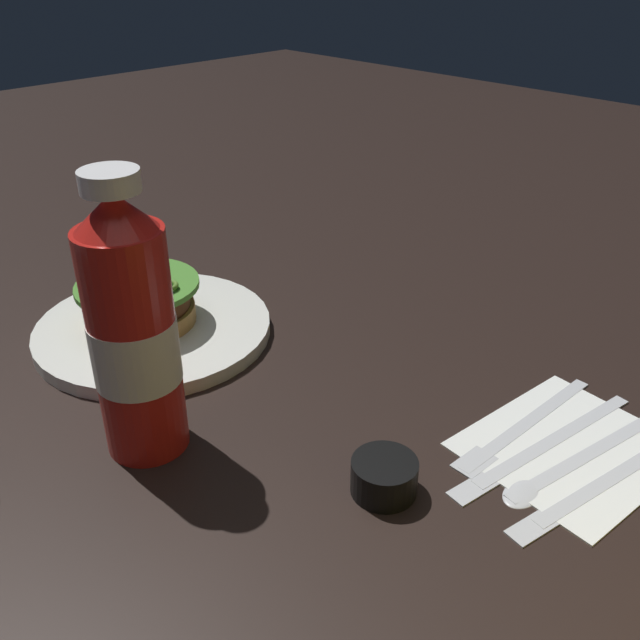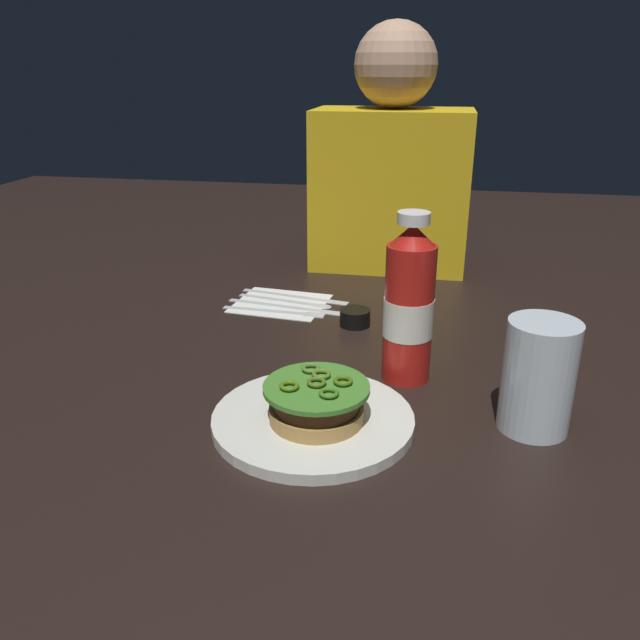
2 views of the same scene
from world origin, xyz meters
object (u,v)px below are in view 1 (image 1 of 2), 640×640
at_px(butter_knife, 597,484).
at_px(condiment_cup, 384,476).
at_px(fork_utensil, 516,428).
at_px(dinner_plate, 154,329).
at_px(burger_sandwich, 140,302).
at_px(steak_knife, 536,448).
at_px(spoon_utensil, 563,466).
at_px(napkin, 571,447).
at_px(ketchup_bottle, 133,333).

bearing_deg(butter_knife, condiment_cup, -44.42).
bearing_deg(fork_utensil, dinner_plate, -70.64).
distance_m(burger_sandwich, steak_knife, 0.41).
distance_m(condiment_cup, steak_knife, 0.14).
bearing_deg(steak_knife, condiment_cup, -25.77).
bearing_deg(dinner_plate, condiment_cup, 88.73).
distance_m(condiment_cup, spoon_utensil, 0.15).
height_order(dinner_plate, butter_knife, dinner_plate).
bearing_deg(dinner_plate, napkin, 109.24).
height_order(fork_utensil, steak_knife, same).
height_order(burger_sandwich, fork_utensil, burger_sandwich).
height_order(condiment_cup, napkin, condiment_cup).
bearing_deg(spoon_utensil, burger_sandwich, -74.47).
xyz_separation_m(steak_knife, butter_knife, (0.01, 0.06, -0.00)).
height_order(burger_sandwich, ketchup_bottle, ketchup_bottle).
relative_size(steak_knife, spoon_utensil, 1.19).
relative_size(burger_sandwich, condiment_cup, 2.47).
height_order(ketchup_bottle, spoon_utensil, ketchup_bottle).
height_order(condiment_cup, butter_knife, condiment_cup).
bearing_deg(burger_sandwich, ketchup_bottle, 58.88).
xyz_separation_m(ketchup_bottle, fork_utensil, (-0.23, 0.21, -0.10)).
relative_size(condiment_cup, fork_utensil, 0.27).
height_order(fork_utensil, spoon_utensil, same).
relative_size(burger_sandwich, spoon_utensil, 0.69).
relative_size(ketchup_bottle, fork_utensil, 1.25).
relative_size(ketchup_bottle, steak_knife, 1.08).
relative_size(dinner_plate, steak_knife, 1.13).
distance_m(burger_sandwich, condiment_cup, 0.34).
bearing_deg(fork_utensil, butter_knife, 78.47).
bearing_deg(napkin, butter_knife, 50.52).
bearing_deg(napkin, ketchup_bottle, -46.28).
bearing_deg(fork_utensil, napkin, 108.29).
bearing_deg(ketchup_bottle, dinner_plate, -124.52).
bearing_deg(steak_knife, ketchup_bottle, -47.29).
bearing_deg(steak_knife, dinner_plate, -73.30).
distance_m(condiment_cup, butter_knife, 0.16).
xyz_separation_m(dinner_plate, fork_utensil, (-0.13, 0.36, -0.00)).
bearing_deg(spoon_utensil, napkin, -163.82).
xyz_separation_m(ketchup_bottle, butter_knife, (-0.21, 0.29, -0.10)).
height_order(dinner_plate, steak_knife, dinner_plate).
height_order(dinner_plate, napkin, dinner_plate).
height_order(steak_knife, spoon_utensil, same).
bearing_deg(fork_utensil, ketchup_bottle, -42.68).
bearing_deg(napkin, spoon_utensil, 16.18).
height_order(dinner_plate, burger_sandwich, burger_sandwich).
height_order(burger_sandwich, napkin, burger_sandwich).
xyz_separation_m(napkin, butter_knife, (0.03, 0.04, 0.00)).
bearing_deg(ketchup_bottle, napkin, 133.72).
xyz_separation_m(ketchup_bottle, spoon_utensil, (-0.21, 0.26, -0.10)).
xyz_separation_m(burger_sandwich, napkin, (-0.15, 0.41, -0.04)).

